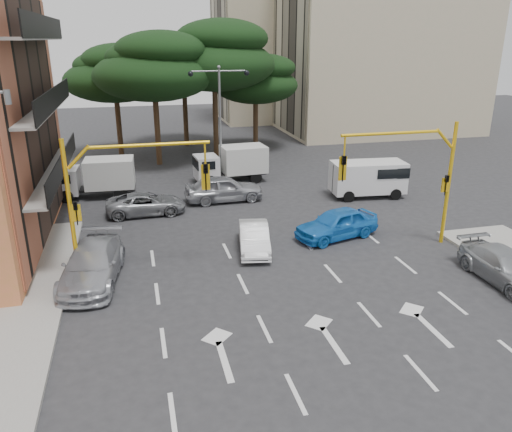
% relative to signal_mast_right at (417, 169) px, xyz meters
% --- Properties ---
extents(ground, '(120.00, 120.00, 0.00)m').
position_rel_signal_mast_right_xyz_m(ground, '(-6.80, -1.99, -3.88)').
color(ground, '#28282B').
rests_on(ground, ground).
extents(median_strip, '(1.40, 6.00, 0.15)m').
position_rel_signal_mast_right_xyz_m(median_strip, '(-6.80, 14.01, -3.81)').
color(median_strip, gray).
rests_on(median_strip, ground).
extents(apartment_beige_near, '(20.20, 12.15, 18.70)m').
position_rel_signal_mast_right_xyz_m(apartment_beige_near, '(13.15, 30.01, 5.47)').
color(apartment_beige_near, beige).
rests_on(apartment_beige_near, ground).
extents(apartment_beige_far, '(16.20, 12.15, 16.70)m').
position_rel_signal_mast_right_xyz_m(apartment_beige_far, '(6.15, 42.01, 4.47)').
color(apartment_beige_far, beige).
rests_on(apartment_beige_far, ground).
extents(pine_left_near, '(9.15, 9.15, 10.23)m').
position_rel_signal_mast_right_xyz_m(pine_left_near, '(-10.75, 19.96, 3.72)').
color(pine_left_near, '#382616').
rests_on(pine_left_near, ground).
extents(pine_center, '(9.98, 9.98, 11.16)m').
position_rel_signal_mast_right_xyz_m(pine_center, '(-5.75, 21.96, 4.41)').
color(pine_center, '#382616').
rests_on(pine_center, ground).
extents(pine_left_far, '(8.32, 8.32, 9.30)m').
position_rel_signal_mast_right_xyz_m(pine_left_far, '(-13.75, 23.96, 3.03)').
color(pine_left_far, '#382616').
rests_on(pine_left_far, ground).
extents(pine_right, '(7.49, 7.49, 8.37)m').
position_rel_signal_mast_right_xyz_m(pine_right, '(-1.75, 23.96, 2.33)').
color(pine_right, '#382616').
rests_on(pine_right, ground).
extents(pine_back, '(9.15, 9.15, 10.23)m').
position_rel_signal_mast_right_xyz_m(pine_back, '(-7.75, 26.96, 3.72)').
color(pine_back, '#382616').
rests_on(pine_back, ground).
extents(signal_mast_right, '(5.79, 0.37, 6.00)m').
position_rel_signal_mast_right_xyz_m(signal_mast_right, '(0.00, 0.00, 0.00)').
color(signal_mast_right, yellow).
rests_on(signal_mast_right, ground).
extents(signal_mast_left, '(5.79, 0.37, 6.00)m').
position_rel_signal_mast_right_xyz_m(signal_mast_left, '(-13.61, 0.00, 0.00)').
color(signal_mast_left, yellow).
rests_on(signal_mast_left, ground).
extents(street_lamp_center, '(4.16, 0.36, 7.77)m').
position_rel_signal_mast_right_xyz_m(street_lamp_center, '(-6.80, 14.01, 1.54)').
color(street_lamp_center, slate).
rests_on(street_lamp_center, median_strip).
extents(car_white_hatch, '(2.03, 4.07, 1.28)m').
position_rel_signal_mast_right_xyz_m(car_white_hatch, '(-7.51, 1.30, -3.24)').
color(car_white_hatch, white).
rests_on(car_white_hatch, ground).
extents(car_blue_compact, '(4.75, 2.94, 1.51)m').
position_rel_signal_mast_right_xyz_m(car_blue_compact, '(-3.06, 1.85, -3.13)').
color(car_blue_compact, blue).
rests_on(car_blue_compact, ground).
extents(car_silver_wagon, '(2.86, 5.55, 1.54)m').
position_rel_signal_mast_right_xyz_m(car_silver_wagon, '(-14.80, -0.22, -3.11)').
color(car_silver_wagon, '#A9AAB1').
rests_on(car_silver_wagon, ground).
extents(car_silver_cross_a, '(4.57, 2.19, 1.26)m').
position_rel_signal_mast_right_xyz_m(car_silver_cross_a, '(-12.31, 7.89, -3.26)').
color(car_silver_cross_a, gray).
rests_on(car_silver_cross_a, ground).
extents(car_silver_cross_b, '(4.87, 2.07, 1.64)m').
position_rel_signal_mast_right_xyz_m(car_silver_cross_b, '(-7.51, 9.21, -3.06)').
color(car_silver_cross_b, '#9EA0A6').
rests_on(car_silver_cross_b, ground).
extents(car_silver_parked, '(1.91, 4.61, 1.33)m').
position_rel_signal_mast_right_xyz_m(car_silver_parked, '(1.82, -4.41, -3.22)').
color(car_silver_parked, '#9A9EA2').
rests_on(car_silver_parked, ground).
extents(van_white, '(4.78, 2.51, 2.30)m').
position_rel_signal_mast_right_xyz_m(van_white, '(1.59, 7.99, -2.73)').
color(van_white, silver).
rests_on(van_white, ground).
extents(box_truck_a, '(5.11, 2.35, 2.47)m').
position_rel_signal_mast_right_xyz_m(box_truck_a, '(-15.25, 12.01, -2.65)').
color(box_truck_a, silver).
rests_on(box_truck_a, ground).
extents(box_truck_b, '(5.22, 2.50, 2.50)m').
position_rel_signal_mast_right_xyz_m(box_truck_b, '(-6.18, 13.51, -2.63)').
color(box_truck_b, silver).
rests_on(box_truck_b, ground).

